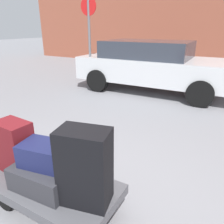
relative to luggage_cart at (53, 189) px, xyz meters
name	(u,v)px	position (x,y,z in m)	size (l,w,h in m)	color
ground_plane	(55,209)	(0.00, 0.00, -0.27)	(60.00, 60.00, 0.00)	gray
luggage_cart	(53,189)	(0.00, 0.00, 0.00)	(1.34, 0.70, 0.34)	#4C4C51
suitcase_charcoal_front_left	(47,174)	(-0.03, -0.02, 0.18)	(0.57, 0.48, 0.23)	#2D2D33
suitcase_black_front_right	(85,167)	(0.43, -0.02, 0.42)	(0.43, 0.27, 0.69)	black
suitcase_maroon_rear_left	(15,147)	(-0.46, -0.02, 0.35)	(0.37, 0.24, 0.56)	maroon
duffel_bag_navy_topmost_pile	(44,154)	(-0.03, -0.02, 0.41)	(0.44, 0.29, 0.22)	#191E47
parked_car	(153,65)	(-0.76, 4.92, 0.49)	(4.34, 2.00, 1.42)	silver
no_parking_sign	(89,35)	(-2.44, 4.18, 1.31)	(0.50, 0.07, 2.56)	slate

